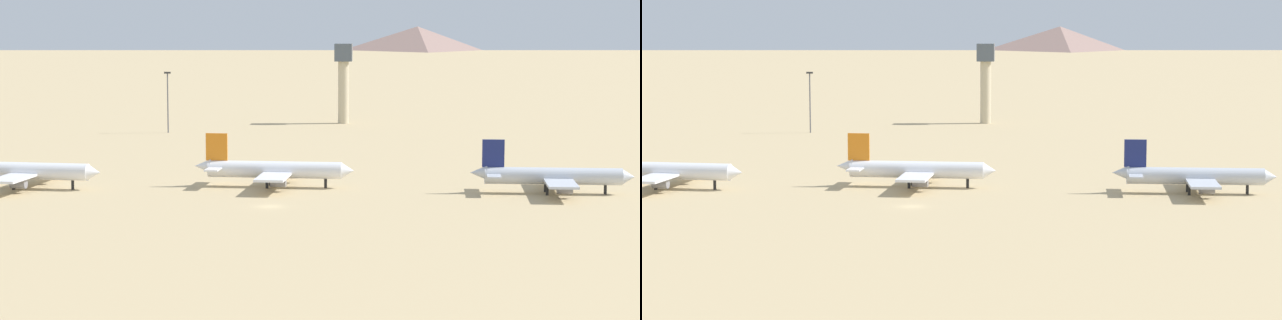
{
  "view_description": "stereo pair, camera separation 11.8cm",
  "coord_description": "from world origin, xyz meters",
  "views": [
    {
      "loc": [
        23.59,
        -219.23,
        35.16
      ],
      "look_at": [
        7.62,
        19.08,
        6.0
      ],
      "focal_mm": 71.29,
      "sensor_mm": 36.0,
      "label": 1
    },
    {
      "loc": [
        23.71,
        -219.23,
        35.16
      ],
      "look_at": [
        7.62,
        19.08,
        6.0
      ],
      "focal_mm": 71.29,
      "sensor_mm": 36.0,
      "label": 2
    }
  ],
  "objects": [
    {
      "name": "ground",
      "position": [
        0.0,
        0.0,
        0.0
      ],
      "size": [
        4000.0,
        4000.0,
        0.0
      ],
      "primitive_type": "plane",
      "color": "tan"
    },
    {
      "name": "control_tower",
      "position": [
        5.23,
        159.31,
        14.39
      ],
      "size": [
        5.2,
        5.2,
        23.85
      ],
      "color": "#C6B793",
      "rests_on": "ground"
    },
    {
      "name": "parked_jet_orange_4",
      "position": [
        -1.85,
        24.1,
        3.41
      ],
      "size": [
        31.46,
        26.46,
        10.39
      ],
      "rotation": [
        0.0,
        0.0,
        -0.06
      ],
      "color": "white",
      "rests_on": "ground"
    },
    {
      "name": "parked_jet_teal_3",
      "position": [
        -50.11,
        19.07,
        3.42
      ],
      "size": [
        31.59,
        26.73,
        10.43
      ],
      "rotation": [
        0.0,
        0.0,
        -0.11
      ],
      "color": "white",
      "rests_on": "ground"
    },
    {
      "name": "parked_jet_navy_5",
      "position": [
        51.15,
        18.85,
        3.33
      ],
      "size": [
        30.66,
        25.67,
        10.15
      ],
      "rotation": [
        0.0,
        0.0,
        -0.02
      ],
      "color": "silver",
      "rests_on": "ground"
    },
    {
      "name": "light_pole_west",
      "position": [
        -41.93,
        127.74,
        9.68
      ],
      "size": [
        1.8,
        0.5,
        16.91
      ],
      "color": "#59595E",
      "rests_on": "ground"
    }
  ]
}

